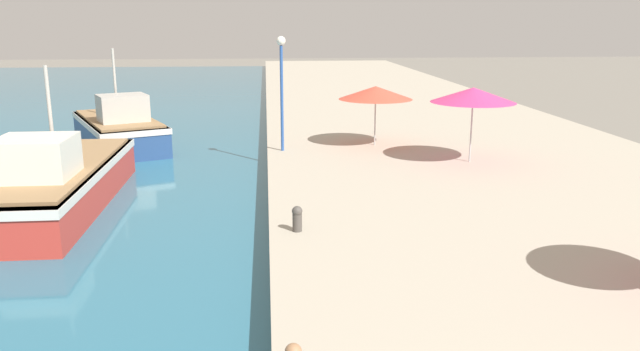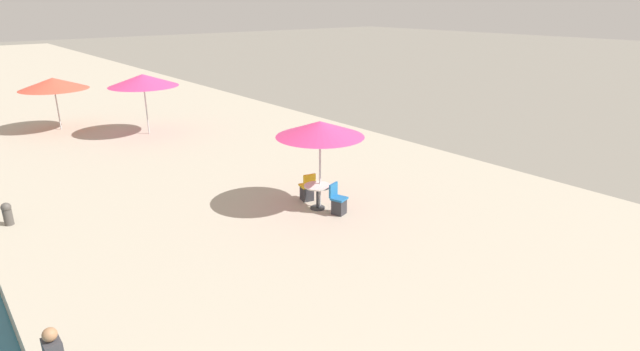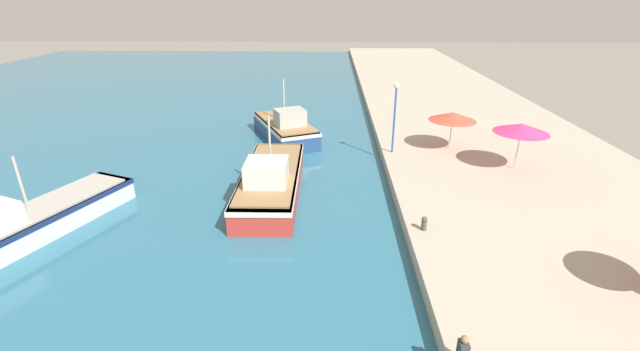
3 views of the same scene
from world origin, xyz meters
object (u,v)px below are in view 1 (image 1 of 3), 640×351
(cafe_umbrella_white, at_px, (473,95))
(lamppost, at_px, (281,74))
(fishing_boat_far, at_px, (119,129))
(mooring_bollard, at_px, (297,218))
(fishing_boat_mid, at_px, (55,181))
(cafe_umbrella_striped, at_px, (376,93))

(cafe_umbrella_white, distance_m, lamppost, 7.45)
(fishing_boat_far, distance_m, mooring_bollard, 16.50)
(fishing_boat_mid, bearing_deg, fishing_boat_far, 90.63)
(fishing_boat_mid, relative_size, fishing_boat_far, 1.19)
(cafe_umbrella_striped, bearing_deg, fishing_boat_mid, -151.53)
(fishing_boat_far, distance_m, lamppost, 9.24)
(cafe_umbrella_striped, bearing_deg, cafe_umbrella_white, -49.57)
(cafe_umbrella_white, distance_m, cafe_umbrella_striped, 4.63)
(fishing_boat_mid, distance_m, lamppost, 9.45)
(mooring_bollard, bearing_deg, cafe_umbrella_white, 47.28)
(fishing_boat_far, distance_m, cafe_umbrella_striped, 12.20)
(fishing_boat_far, xyz_separation_m, cafe_umbrella_striped, (11.45, -3.71, 1.98))
(fishing_boat_far, bearing_deg, lamppost, -55.48)
(fishing_boat_far, height_order, cafe_umbrella_striped, fishing_boat_far)
(fishing_boat_far, relative_size, lamppost, 1.77)
(fishing_boat_mid, height_order, cafe_umbrella_white, fishing_boat_mid)
(cafe_umbrella_striped, distance_m, mooring_bollard, 11.74)
(fishing_boat_far, xyz_separation_m, mooring_bollard, (7.60, -14.64, 0.11))
(cafe_umbrella_white, relative_size, mooring_bollard, 4.77)
(fishing_boat_mid, height_order, lamppost, lamppost)
(fishing_boat_mid, bearing_deg, cafe_umbrella_striped, 27.95)
(lamppost, bearing_deg, fishing_boat_far, 148.69)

